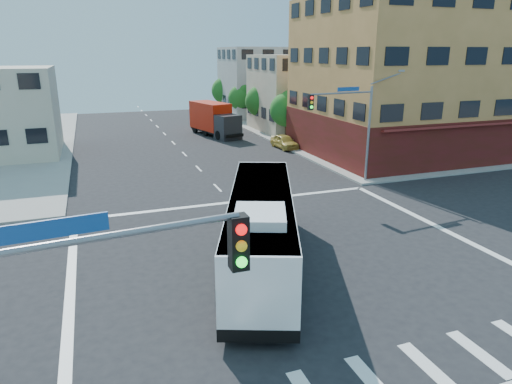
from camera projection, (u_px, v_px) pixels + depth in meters
name	position (u px, v px, depth m)	size (l,w,h in m)	color
ground	(292.00, 264.00, 20.85)	(120.00, 120.00, 0.00)	black
sidewalk_ne	(418.00, 121.00, 63.66)	(50.00, 50.00, 0.15)	gray
corner_building_ne	(409.00, 90.00, 42.23)	(18.10, 15.44, 14.00)	#D08C4A
building_east_near	(306.00, 93.00, 55.60)	(12.06, 10.06, 9.00)	#C4B296
building_east_far	(265.00, 82.00, 68.04)	(12.06, 10.06, 10.00)	#A6A6A1
signal_mast_ne	(350.00, 116.00, 31.89)	(7.91, 1.13, 8.07)	gray
signal_mast_sw	(39.00, 348.00, 6.88)	(7.91, 1.01, 8.07)	gray
street_tree_a	(288.00, 108.00, 48.77)	(3.60, 3.60, 5.53)	#371F14
street_tree_b	(262.00, 99.00, 55.92)	(3.80, 3.80, 5.79)	#371F14
street_tree_c	(241.00, 96.00, 63.20)	(3.40, 3.40, 5.29)	#371F14
street_tree_d	(225.00, 89.00, 70.27)	(4.00, 4.00, 6.03)	#371F14
transit_bus	(261.00, 228.00, 20.15)	(7.03, 12.67, 3.72)	black
box_truck	(215.00, 120.00, 52.56)	(4.42, 8.60, 3.72)	#222327
parked_car	(284.00, 142.00, 45.78)	(1.61, 4.01, 1.37)	gold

